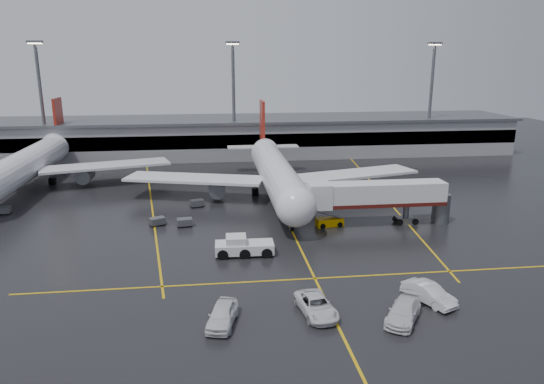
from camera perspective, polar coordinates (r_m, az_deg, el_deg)
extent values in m
plane|color=black|center=(72.85, 1.37, -2.59)|extent=(220.00, 220.00, 0.00)
cube|color=gold|center=(72.85, 1.37, -2.58)|extent=(0.25, 90.00, 0.02)
cube|color=gold|center=(52.62, 4.90, -9.77)|extent=(60.00, 0.25, 0.02)
cube|color=gold|center=(82.29, -13.59, -0.93)|extent=(9.99, 69.35, 0.02)
cube|color=gold|center=(86.45, 12.28, -0.09)|extent=(7.57, 69.64, 0.02)
cube|color=gray|center=(118.51, -2.01, 6.26)|extent=(120.00, 18.00, 8.00)
cube|color=black|center=(109.78, -1.61, 5.82)|extent=(120.00, 0.40, 3.00)
cube|color=#595B60|center=(117.94, -2.03, 8.32)|extent=(122.00, 19.00, 0.60)
cylinder|color=#595B60|center=(116.41, -24.71, 8.97)|extent=(0.70, 0.70, 25.00)
cube|color=#595B60|center=(116.06, -25.41, 15.20)|extent=(3.00, 1.20, 0.50)
cube|color=#FFE5B2|center=(116.06, -25.39, 15.05)|extent=(2.60, 0.90, 0.20)
cylinder|color=#595B60|center=(111.22, -4.38, 10.06)|extent=(0.70, 0.70, 25.00)
cube|color=#595B60|center=(110.86, -4.52, 16.61)|extent=(3.00, 1.20, 0.50)
cube|color=#FFE5B2|center=(110.85, -4.51, 16.46)|extent=(2.60, 0.90, 0.20)
cylinder|color=#595B60|center=(121.92, 17.59, 9.85)|extent=(0.70, 0.70, 25.00)
cube|color=#595B60|center=(121.59, 18.07, 15.81)|extent=(3.00, 1.20, 0.50)
cube|color=#FFE5B2|center=(121.59, 18.06, 15.67)|extent=(2.60, 0.90, 0.20)
cylinder|color=silver|center=(79.39, 0.55, 2.04)|extent=(5.20, 36.00, 5.20)
sphere|color=silver|center=(62.18, 2.73, -1.66)|extent=(5.20, 5.20, 5.20)
cone|color=silver|center=(99.72, -1.04, 5.07)|extent=(4.94, 8.00, 4.94)
cube|color=maroon|center=(99.98, -1.12, 7.93)|extent=(0.50, 5.50, 8.50)
cube|color=silver|center=(99.69, -1.05, 5.18)|extent=(14.00, 3.00, 0.25)
cube|color=silver|center=(80.91, -8.81, 1.53)|extent=(22.80, 11.83, 0.40)
cube|color=silver|center=(84.13, 9.18, 2.03)|extent=(22.80, 11.83, 0.40)
cylinder|color=#595B60|center=(80.23, -6.29, 0.47)|extent=(2.60, 4.50, 2.60)
cylinder|color=#595B60|center=(82.62, 7.00, 0.87)|extent=(2.60, 4.50, 2.60)
cylinder|color=#595B60|center=(65.97, 2.26, -3.58)|extent=(0.56, 0.56, 2.00)
cylinder|color=#595B60|center=(82.71, -1.93, 0.28)|extent=(0.56, 0.56, 2.00)
cylinder|color=#595B60|center=(83.50, 2.45, 0.42)|extent=(0.56, 0.56, 2.00)
cylinder|color=black|center=(66.15, 2.26, -4.03)|extent=(0.40, 1.10, 1.10)
cylinder|color=black|center=(82.83, -1.93, -0.02)|extent=(1.00, 1.40, 1.40)
cylinder|color=black|center=(83.61, 2.45, 0.12)|extent=(1.00, 1.40, 1.40)
cylinder|color=silver|center=(95.88, -26.27, 2.74)|extent=(5.20, 36.00, 5.20)
cone|color=silver|center=(115.49, -23.02, 5.25)|extent=(4.94, 8.00, 4.94)
cube|color=maroon|center=(115.82, -23.13, 7.72)|extent=(0.50, 5.50, 8.50)
cube|color=silver|center=(115.46, -23.03, 5.34)|extent=(14.00, 3.00, 0.25)
cube|color=silver|center=(94.46, -18.37, 2.87)|extent=(22.80, 11.83, 0.40)
cylinder|color=#595B60|center=(94.56, -20.49, 1.83)|extent=(2.60, 4.50, 2.60)
cylinder|color=#595B60|center=(100.36, -27.25, 1.23)|extent=(0.56, 0.56, 2.00)
cylinder|color=#595B60|center=(98.31, -23.75, 1.38)|extent=(0.56, 0.56, 2.00)
cylinder|color=black|center=(100.45, -27.22, 0.99)|extent=(1.00, 1.40, 1.40)
cylinder|color=black|center=(98.41, -23.72, 1.12)|extent=(1.00, 1.40, 1.40)
cube|color=silver|center=(68.81, 12.07, -0.16)|extent=(18.00, 3.20, 3.00)
cube|color=#48110D|center=(69.15, 12.01, -1.20)|extent=(18.00, 3.30, 0.50)
cube|color=silver|center=(66.61, 5.38, -0.39)|extent=(3.00, 3.40, 3.30)
cylinder|color=#595B60|center=(70.98, 15.00, -2.32)|extent=(0.80, 0.80, 3.00)
cube|color=#595B60|center=(71.30, 14.94, -3.12)|extent=(2.60, 1.60, 0.90)
cylinder|color=#595B60|center=(72.84, 18.68, -1.75)|extent=(2.40, 2.40, 4.00)
cylinder|color=black|center=(70.90, 14.11, -3.17)|extent=(0.90, 1.80, 0.90)
cylinder|color=black|center=(71.71, 15.76, -3.08)|extent=(0.90, 1.80, 0.90)
cube|color=silver|center=(58.20, -3.16, -6.33)|extent=(6.79, 2.88, 1.15)
cube|color=silver|center=(57.83, -4.12, -5.47)|extent=(2.37, 2.37, 0.96)
cube|color=black|center=(57.83, -4.12, -5.47)|extent=(2.13, 2.13, 0.86)
cylinder|color=black|center=(58.29, -5.62, -6.70)|extent=(1.33, 2.91, 1.25)
cylinder|color=black|center=(58.32, -3.15, -6.64)|extent=(1.33, 2.91, 1.25)
cylinder|color=black|center=(58.46, -0.69, -6.56)|extent=(1.33, 2.91, 1.25)
cube|color=#D49702|center=(68.29, 6.56, -3.41)|extent=(3.80, 1.95, 1.11)
cube|color=#595B60|center=(67.96, 6.59, -2.56)|extent=(3.59, 1.33, 1.27)
cylinder|color=black|center=(67.96, 5.60, -3.70)|extent=(0.91, 1.79, 0.71)
cylinder|color=black|center=(68.79, 7.50, -3.53)|extent=(0.91, 1.79, 0.71)
imported|color=silver|center=(45.62, 5.07, -12.77)|extent=(3.49, 6.12, 1.61)
imported|color=silver|center=(45.92, 14.75, -13.01)|extent=(5.08, 6.02, 1.65)
imported|color=silver|center=(49.62, 17.42, -10.94)|extent=(4.02, 5.68, 1.78)
imported|color=silver|center=(44.06, -5.68, -13.71)|extent=(3.30, 5.62, 1.80)
cube|color=#595B60|center=(68.63, -9.91, -3.36)|extent=(2.16, 1.57, 0.90)
cylinder|color=black|center=(68.25, -10.52, -3.91)|extent=(0.40, 0.20, 0.40)
cylinder|color=black|center=(68.37, -9.18, -3.82)|extent=(0.40, 0.20, 0.40)
cylinder|color=black|center=(69.19, -10.59, -3.65)|extent=(0.40, 0.20, 0.40)
cylinder|color=black|center=(69.32, -9.27, -3.56)|extent=(0.40, 0.20, 0.40)
cube|color=#595B60|center=(69.75, -12.93, -3.22)|extent=(2.36, 2.00, 0.90)
cylinder|color=black|center=(69.22, -13.41, -3.81)|extent=(0.40, 0.20, 0.40)
cylinder|color=black|center=(69.68, -12.15, -3.61)|extent=(0.40, 0.20, 0.40)
cylinder|color=black|center=(70.13, -13.66, -3.57)|extent=(0.40, 0.20, 0.40)
cylinder|color=black|center=(70.58, -12.42, -3.38)|extent=(0.40, 0.20, 0.40)
cube|color=#595B60|center=(77.24, -8.54, -1.22)|extent=(2.30, 1.85, 0.90)
cylinder|color=black|center=(76.70, -8.99, -1.72)|extent=(0.40, 0.20, 0.40)
cylinder|color=black|center=(77.13, -7.85, -1.58)|extent=(0.40, 0.20, 0.40)
cylinder|color=black|center=(77.63, -9.20, -1.53)|extent=(0.40, 0.20, 0.40)
cylinder|color=black|center=(78.05, -8.07, -1.39)|extent=(0.40, 0.20, 0.40)
cube|color=#595B60|center=(82.72, -28.28, -1.80)|extent=(2.12, 1.50, 0.90)
cylinder|color=black|center=(82.17, -27.79, -2.18)|extent=(0.40, 0.20, 0.40)
cylinder|color=black|center=(83.10, -27.62, -1.99)|extent=(0.40, 0.20, 0.40)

